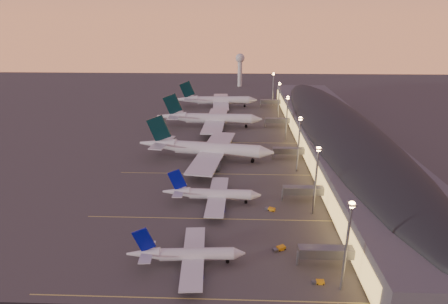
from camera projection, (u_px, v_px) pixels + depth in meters
ground at (214, 212)px, 137.32m from camera, size 700.00×700.00×0.00m
airliner_narrow_south at (187, 254)px, 107.59m from camera, size 34.19×30.58×12.21m
airliner_narrow_north at (212, 194)px, 143.17m from camera, size 37.83×33.71×13.55m
airliner_wide_near at (205, 149)px, 185.62m from camera, size 68.29×62.85×21.87m
airliner_wide_mid at (210, 119)px, 240.02m from camera, size 67.83×61.68×21.73m
airliner_wide_far at (216, 100)px, 292.61m from camera, size 64.66×58.88×20.70m
terminal_building at (337, 133)px, 200.15m from camera, size 56.35×255.00×17.46m
light_masts at (292, 120)px, 191.04m from camera, size 2.20×217.20×25.90m
radar_tower at (240, 64)px, 373.47m from camera, size 9.00×9.00×32.50m
lane_markings at (219, 170)px, 174.86m from camera, size 90.00×180.36×0.00m
baggage_tug_a at (319, 282)px, 100.47m from camera, size 3.27×1.51×0.97m
baggage_tug_b at (280, 249)px, 114.77m from camera, size 4.19×3.23×1.18m
baggage_tug_c at (270, 209)px, 138.22m from camera, size 3.92×2.94×1.10m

